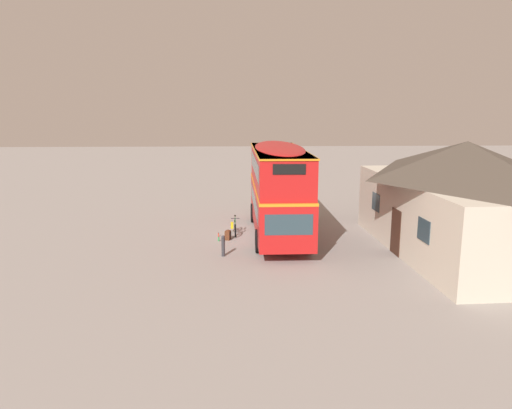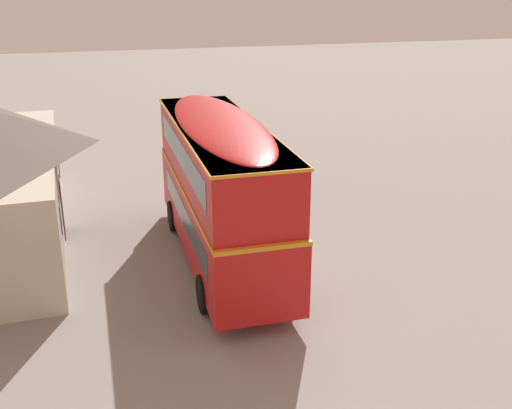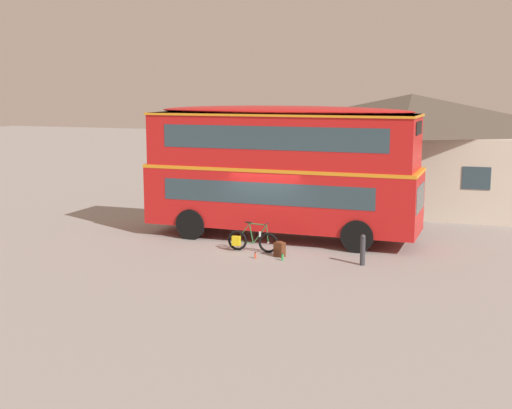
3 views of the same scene
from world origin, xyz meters
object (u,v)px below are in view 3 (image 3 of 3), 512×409
object	(u,v)px
kerb_bollard	(363,249)
water_bottle_red_squeeze	(255,255)
double_decker_bus	(282,166)
touring_bicycle	(251,241)
water_bottle_green_metal	(282,257)
backpack_on_ground	(280,249)

from	to	relation	value
kerb_bollard	water_bottle_red_squeeze	bearing A→B (deg)	-174.20
double_decker_bus	water_bottle_red_squeeze	distance (m)	4.04
touring_bicycle	water_bottle_green_metal	xyz separation A→B (m)	(1.38, -0.81, -0.26)
backpack_on_ground	double_decker_bus	bearing A→B (deg)	107.00
double_decker_bus	backpack_on_ground	xyz separation A→B (m)	(0.81, -2.64, -2.37)
touring_bicycle	kerb_bollard	xyz separation A→B (m)	(3.88, -0.51, 0.13)
double_decker_bus	water_bottle_red_squeeze	size ratio (longest dim) A/B	47.01
backpack_on_ground	water_bottle_red_squeeze	distance (m)	0.84
water_bottle_red_squeeze	kerb_bollard	world-z (taller)	kerb_bollard
water_bottle_red_squeeze	kerb_bollard	size ratio (longest dim) A/B	0.22
double_decker_bus	touring_bicycle	bearing A→B (deg)	-98.13
backpack_on_ground	kerb_bollard	world-z (taller)	kerb_bollard
double_decker_bus	touring_bicycle	size ratio (longest dim) A/B	5.54
double_decker_bus	touring_bicycle	distance (m)	3.24
double_decker_bus	water_bottle_red_squeeze	world-z (taller)	double_decker_bus
touring_bicycle	water_bottle_red_squeeze	world-z (taller)	touring_bicycle
kerb_bollard	backpack_on_ground	bearing A→B (deg)	176.75
water_bottle_green_metal	kerb_bollard	bearing A→B (deg)	6.87
touring_bicycle	water_bottle_red_squeeze	bearing A→B (deg)	-60.45
double_decker_bus	water_bottle_green_metal	xyz separation A→B (m)	(1.06, -3.09, -2.53)
water_bottle_green_metal	kerb_bollard	size ratio (longest dim) A/B	0.24
water_bottle_green_metal	kerb_bollard	world-z (taller)	kerb_bollard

